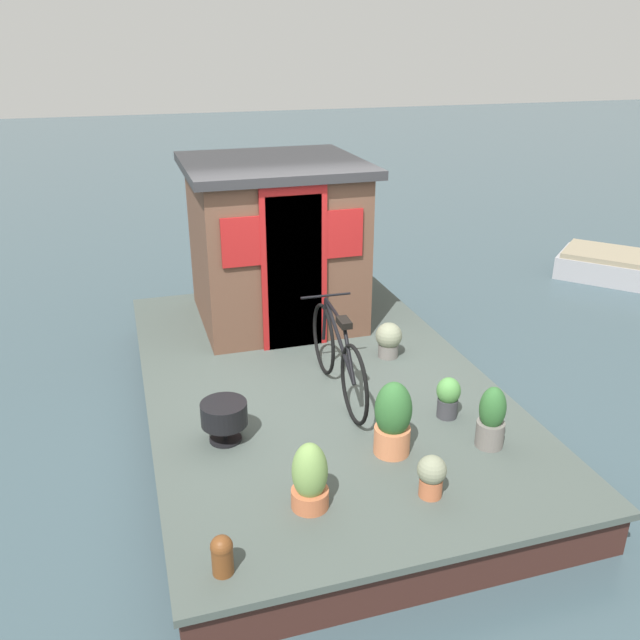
{
  "coord_description": "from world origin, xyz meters",
  "views": [
    {
      "loc": [
        -5.79,
        1.7,
        3.61
      ],
      "look_at": [
        -0.2,
        0.0,
        1.12
      ],
      "focal_mm": 37.49,
      "sensor_mm": 36.0,
      "label": 1
    }
  ],
  "objects_px": {
    "potted_plant_succulent": "(431,475)",
    "potted_plant_fern": "(389,339)",
    "potted_plant_rosemary": "(491,418)",
    "potted_plant_ivy": "(393,419)",
    "bicycle": "(338,357)",
    "charcoal_grill": "(224,415)",
    "houseboat_cabin": "(275,242)",
    "potted_plant_basil": "(310,478)",
    "mooring_bollard": "(222,554)",
    "potted_plant_lavender": "(448,397)"
  },
  "relations": [
    {
      "from": "potted_plant_succulent",
      "to": "houseboat_cabin",
      "type": "bearing_deg",
      "value": 4.48
    },
    {
      "from": "bicycle",
      "to": "potted_plant_fern",
      "type": "relative_size",
      "value": 4.45
    },
    {
      "from": "potted_plant_succulent",
      "to": "mooring_bollard",
      "type": "xyz_separation_m",
      "value": [
        -0.33,
        1.62,
        -0.03
      ]
    },
    {
      "from": "potted_plant_fern",
      "to": "potted_plant_lavender",
      "type": "relative_size",
      "value": 1.0
    },
    {
      "from": "potted_plant_succulent",
      "to": "potted_plant_rosemary",
      "type": "distance_m",
      "value": 0.9
    },
    {
      "from": "houseboat_cabin",
      "to": "potted_plant_lavender",
      "type": "distance_m",
      "value": 2.98
    },
    {
      "from": "potted_plant_rosemary",
      "to": "mooring_bollard",
      "type": "xyz_separation_m",
      "value": [
        -0.8,
        2.39,
        -0.11
      ]
    },
    {
      "from": "potted_plant_basil",
      "to": "potted_plant_lavender",
      "type": "distance_m",
      "value": 1.76
    },
    {
      "from": "bicycle",
      "to": "potted_plant_succulent",
      "type": "xyz_separation_m",
      "value": [
        -1.68,
        -0.18,
        -0.22
      ]
    },
    {
      "from": "potted_plant_rosemary",
      "to": "potted_plant_ivy",
      "type": "xyz_separation_m",
      "value": [
        0.15,
        0.83,
        0.05
      ]
    },
    {
      "from": "potted_plant_fern",
      "to": "charcoal_grill",
      "type": "height_order",
      "value": "potted_plant_fern"
    },
    {
      "from": "houseboat_cabin",
      "to": "potted_plant_ivy",
      "type": "xyz_separation_m",
      "value": [
        -3.11,
        -0.23,
        -0.65
      ]
    },
    {
      "from": "potted_plant_fern",
      "to": "charcoal_grill",
      "type": "bearing_deg",
      "value": 119.55
    },
    {
      "from": "charcoal_grill",
      "to": "potted_plant_basil",
      "type": "bearing_deg",
      "value": -156.8
    },
    {
      "from": "houseboat_cabin",
      "to": "charcoal_grill",
      "type": "height_order",
      "value": "houseboat_cabin"
    },
    {
      "from": "potted_plant_ivy",
      "to": "mooring_bollard",
      "type": "relative_size",
      "value": 2.28
    },
    {
      "from": "potted_plant_succulent",
      "to": "potted_plant_fern",
      "type": "bearing_deg",
      "value": -14.59
    },
    {
      "from": "bicycle",
      "to": "potted_plant_basil",
      "type": "height_order",
      "value": "bicycle"
    },
    {
      "from": "charcoal_grill",
      "to": "potted_plant_succulent",
      "type": "bearing_deg",
      "value": -131.38
    },
    {
      "from": "potted_plant_basil",
      "to": "charcoal_grill",
      "type": "distance_m",
      "value": 1.14
    },
    {
      "from": "bicycle",
      "to": "potted_plant_basil",
      "type": "bearing_deg",
      "value": 154.89
    },
    {
      "from": "potted_plant_succulent",
      "to": "mooring_bollard",
      "type": "distance_m",
      "value": 1.65
    },
    {
      "from": "potted_plant_succulent",
      "to": "potted_plant_rosemary",
      "type": "height_order",
      "value": "potted_plant_rosemary"
    },
    {
      "from": "bicycle",
      "to": "mooring_bollard",
      "type": "relative_size",
      "value": 6.05
    },
    {
      "from": "houseboat_cabin",
      "to": "potted_plant_succulent",
      "type": "relative_size",
      "value": 5.92
    },
    {
      "from": "bicycle",
      "to": "potted_plant_lavender",
      "type": "distance_m",
      "value": 1.09
    },
    {
      "from": "potted_plant_fern",
      "to": "potted_plant_rosemary",
      "type": "relative_size",
      "value": 0.7
    },
    {
      "from": "potted_plant_fern",
      "to": "potted_plant_ivy",
      "type": "xyz_separation_m",
      "value": [
        -1.68,
        0.66,
        0.11
      ]
    },
    {
      "from": "potted_plant_lavender",
      "to": "mooring_bollard",
      "type": "distance_m",
      "value": 2.62
    },
    {
      "from": "charcoal_grill",
      "to": "potted_plant_fern",
      "type": "bearing_deg",
      "value": -60.45
    },
    {
      "from": "potted_plant_lavender",
      "to": "potted_plant_rosemary",
      "type": "distance_m",
      "value": 0.54
    },
    {
      "from": "potted_plant_fern",
      "to": "potted_plant_succulent",
      "type": "relative_size",
      "value": 1.14
    },
    {
      "from": "potted_plant_basil",
      "to": "potted_plant_fern",
      "type": "relative_size",
      "value": 1.39
    },
    {
      "from": "potted_plant_lavender",
      "to": "houseboat_cabin",
      "type": "bearing_deg",
      "value": 18.85
    },
    {
      "from": "potted_plant_succulent",
      "to": "potted_plant_basil",
      "type": "bearing_deg",
      "value": 81.1
    },
    {
      "from": "potted_plant_basil",
      "to": "charcoal_grill",
      "type": "height_order",
      "value": "potted_plant_basil"
    },
    {
      "from": "potted_plant_ivy",
      "to": "potted_plant_fern",
      "type": "bearing_deg",
      "value": -21.36
    },
    {
      "from": "houseboat_cabin",
      "to": "charcoal_grill",
      "type": "distance_m",
      "value": 2.83
    },
    {
      "from": "bicycle",
      "to": "charcoal_grill",
      "type": "relative_size",
      "value": 4.35
    },
    {
      "from": "houseboat_cabin",
      "to": "potted_plant_succulent",
      "type": "height_order",
      "value": "houseboat_cabin"
    },
    {
      "from": "houseboat_cabin",
      "to": "potted_plant_rosemary",
      "type": "xyz_separation_m",
      "value": [
        -3.25,
        -1.06,
        -0.7
      ]
    },
    {
      "from": "bicycle",
      "to": "potted_plant_ivy",
      "type": "xyz_separation_m",
      "value": [
        -1.06,
        -0.12,
        -0.09
      ]
    },
    {
      "from": "potted_plant_fern",
      "to": "potted_plant_rosemary",
      "type": "bearing_deg",
      "value": -174.74
    },
    {
      "from": "potted_plant_basil",
      "to": "potted_plant_succulent",
      "type": "height_order",
      "value": "potted_plant_basil"
    },
    {
      "from": "houseboat_cabin",
      "to": "mooring_bollard",
      "type": "height_order",
      "value": "houseboat_cabin"
    },
    {
      "from": "potted_plant_basil",
      "to": "houseboat_cabin",
      "type": "bearing_deg",
      "value": -9.67
    },
    {
      "from": "potted_plant_basil",
      "to": "potted_plant_ivy",
      "type": "height_order",
      "value": "potted_plant_ivy"
    },
    {
      "from": "potted_plant_fern",
      "to": "potted_plant_succulent",
      "type": "xyz_separation_m",
      "value": [
        -2.3,
        0.6,
        -0.02
      ]
    },
    {
      "from": "potted_plant_succulent",
      "to": "potted_plant_ivy",
      "type": "xyz_separation_m",
      "value": [
        0.61,
        0.06,
        0.13
      ]
    },
    {
      "from": "bicycle",
      "to": "potted_plant_rosemary",
      "type": "bearing_deg",
      "value": -141.85
    }
  ]
}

